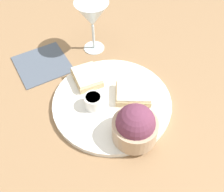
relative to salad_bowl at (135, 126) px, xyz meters
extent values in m
plane|color=#93704C|center=(0.10, -0.05, -0.05)|extent=(4.00, 4.00, 0.00)
cylinder|color=white|center=(0.10, -0.05, -0.05)|extent=(0.31, 0.31, 0.01)
cylinder|color=tan|center=(0.00, 0.00, -0.01)|extent=(0.10, 0.10, 0.05)
sphere|color=#6B334C|center=(0.00, 0.00, 0.01)|extent=(0.09, 0.09, 0.09)
cylinder|color=white|center=(0.13, -0.01, -0.02)|extent=(0.05, 0.05, 0.04)
cylinder|color=tan|center=(0.13, -0.01, -0.01)|extent=(0.04, 0.04, 0.01)
cube|color=#D1B27F|center=(0.07, -0.10, -0.03)|extent=(0.12, 0.11, 0.02)
cube|color=#F4E5C1|center=(0.07, -0.10, -0.02)|extent=(0.11, 0.11, 0.01)
cube|color=#D1B27F|center=(0.20, -0.07, -0.03)|extent=(0.11, 0.10, 0.02)
cube|color=#F4E5C1|center=(0.20, -0.07, -0.02)|extent=(0.10, 0.09, 0.01)
cylinder|color=silver|center=(0.27, -0.20, -0.05)|extent=(0.06, 0.06, 0.01)
cylinder|color=silver|center=(0.27, -0.20, -0.01)|extent=(0.01, 0.01, 0.08)
cone|color=silver|center=(0.27, -0.20, 0.07)|extent=(0.10, 0.10, 0.07)
cube|color=#4C5666|center=(0.35, -0.05, -0.05)|extent=(0.19, 0.19, 0.01)
camera|label=1|loc=(-0.16, 0.31, 0.52)|focal=45.00mm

